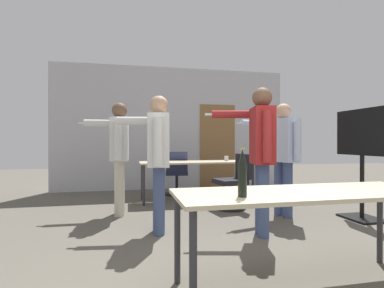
% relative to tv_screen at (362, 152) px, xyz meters
% --- Properties ---
extents(back_wall, '(5.60, 0.12, 2.92)m').
position_rel_tv_screen_xyz_m(back_wall, '(-2.22, 3.45, 0.46)').
color(back_wall, '#BCBCC1').
rests_on(back_wall, ground_plane).
extents(conference_table_near, '(2.04, 0.70, 0.75)m').
position_rel_tv_screen_xyz_m(conference_table_near, '(-2.00, -1.67, -0.31)').
color(conference_table_near, '#C6B793').
rests_on(conference_table_near, ground_plane).
extents(conference_table_far, '(2.19, 0.68, 0.75)m').
position_rel_tv_screen_xyz_m(conference_table_far, '(-2.03, 1.89, -0.30)').
color(conference_table_far, '#C6B793').
rests_on(conference_table_far, ground_plane).
extents(tv_screen, '(0.44, 1.02, 1.61)m').
position_rel_tv_screen_xyz_m(tv_screen, '(0.00, 0.00, 0.00)').
color(tv_screen, black).
rests_on(tv_screen, ground_plane).
extents(person_center_tall, '(0.77, 0.73, 1.78)m').
position_rel_tv_screen_xyz_m(person_center_tall, '(-1.77, -0.38, 0.10)').
color(person_center_tall, '#3D4C75').
rests_on(person_center_tall, ground_plane).
extents(person_right_polo, '(0.89, 0.65, 1.71)m').
position_rel_tv_screen_xyz_m(person_right_polo, '(-1.05, 0.40, 0.04)').
color(person_right_polo, '#3D4C75').
rests_on(person_right_polo, ground_plane).
extents(person_near_casual, '(0.77, 0.75, 1.70)m').
position_rel_tv_screen_xyz_m(person_near_casual, '(-2.97, -0.01, 0.03)').
color(person_near_casual, '#3D4C75').
rests_on(person_near_casual, ground_plane).
extents(person_left_plaid, '(0.79, 0.72, 1.73)m').
position_rel_tv_screen_xyz_m(person_left_plaid, '(-3.48, 1.03, 0.05)').
color(person_left_plaid, beige).
rests_on(person_left_plaid, ground_plane).
extents(office_chair_near_pushed, '(0.53, 0.58, 0.93)m').
position_rel_tv_screen_xyz_m(office_chair_near_pushed, '(-2.32, 2.51, -0.55)').
color(office_chair_near_pushed, black).
rests_on(office_chair_near_pushed, ground_plane).
extents(office_chair_mid_tucked, '(0.59, 0.53, 0.92)m').
position_rel_tv_screen_xyz_m(office_chair_mid_tucked, '(-1.58, 1.06, -0.56)').
color(office_chair_mid_tucked, black).
rests_on(office_chair_mid_tucked, ground_plane).
extents(beer_bottle, '(0.06, 0.06, 0.34)m').
position_rel_tv_screen_xyz_m(beer_bottle, '(-2.57, -1.79, -0.08)').
color(beer_bottle, black).
rests_on(beer_bottle, conference_table_near).
extents(drink_cup, '(0.08, 0.08, 0.10)m').
position_rel_tv_screen_xyz_m(drink_cup, '(-1.42, 1.93, -0.19)').
color(drink_cup, silver).
rests_on(drink_cup, conference_table_far).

